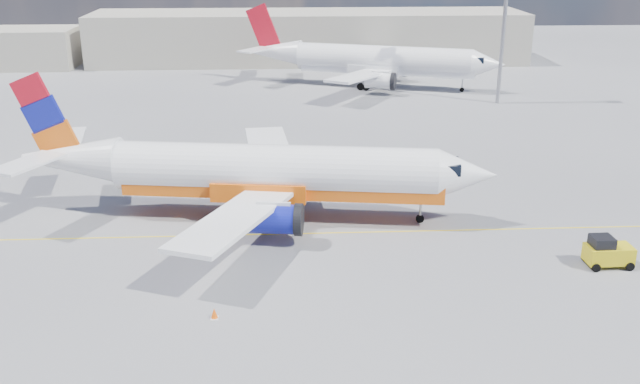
{
  "coord_description": "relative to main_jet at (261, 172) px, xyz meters",
  "views": [
    {
      "loc": [
        0.47,
        -43.4,
        20.06
      ],
      "look_at": [
        2.91,
        1.95,
        3.5
      ],
      "focal_mm": 40.0,
      "sensor_mm": 36.0,
      "label": 1
    }
  ],
  "objects": [
    {
      "name": "terminal_main",
      "position": [
        6.22,
        68.74,
        0.41
      ],
      "size": [
        70.0,
        14.0,
        8.0
      ],
      "primitive_type": "cube",
      "color": "#A9A292",
      "rests_on": "ground"
    },
    {
      "name": "gse_tug",
      "position": [
        22.17,
        -9.5,
        -2.62
      ],
      "size": [
        2.92,
        1.84,
        2.05
      ],
      "rotation": [
        0.0,
        0.0,
        0.03
      ],
      "color": "black",
      "rests_on": "ground"
    },
    {
      "name": "main_jet",
      "position": [
        0.0,
        0.0,
        0.0
      ],
      "size": [
        35.6,
        27.81,
        10.76
      ],
      "rotation": [
        0.0,
        0.0,
        -0.14
      ],
      "color": "white",
      "rests_on": "ground"
    },
    {
      "name": "ground",
      "position": [
        1.22,
        -6.26,
        -3.59
      ],
      "size": [
        240.0,
        240.0,
        0.0
      ],
      "primitive_type": "plane",
      "color": "#5E5E63",
      "rests_on": "ground"
    },
    {
      "name": "traffic_cone",
      "position": [
        -2.28,
        -14.8,
        -3.28
      ],
      "size": [
        0.45,
        0.45,
        0.63
      ],
      "color": "white",
      "rests_on": "ground"
    },
    {
      "name": "second_jet",
      "position": [
        14.46,
        47.18,
        0.04
      ],
      "size": [
        35.86,
        27.22,
        10.89
      ],
      "rotation": [
        0.0,
        0.0,
        -0.32
      ],
      "color": "white",
      "rests_on": "ground"
    },
    {
      "name": "taxi_line",
      "position": [
        1.22,
        -3.26,
        -3.58
      ],
      "size": [
        70.0,
        0.15,
        0.01
      ],
      "primitive_type": "cube",
      "color": "yellow",
      "rests_on": "ground"
    }
  ]
}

